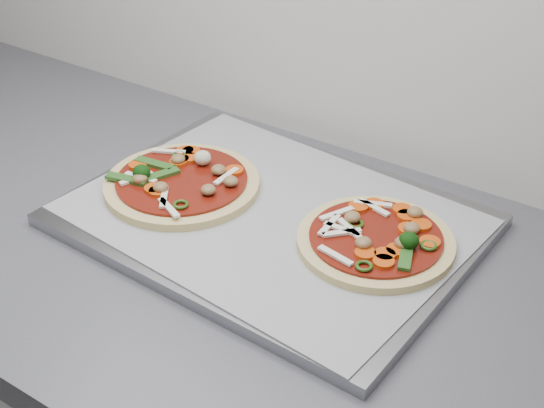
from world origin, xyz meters
The scene contains 4 objects.
baking_tray centered at (-0.56, 1.37, 0.91)m, with size 0.50×0.37×0.02m, color gray.
parchment centered at (-0.56, 1.37, 0.92)m, with size 0.48×0.35×0.00m, color #9A999F.
pizza_left centered at (-0.69, 1.35, 0.93)m, with size 0.28×0.28×0.04m.
pizza_right centered at (-0.41, 1.38, 0.93)m, with size 0.23×0.23×0.03m.
Camera 1 is at (-0.11, 0.71, 1.45)m, focal length 50.00 mm.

